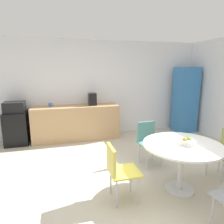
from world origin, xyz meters
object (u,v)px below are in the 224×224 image
object	(u,v)px
coffee_maker	(92,99)
chair_teal	(148,138)
locker_cabinet	(185,100)
chair_yellow	(118,167)
mini_fridge	(17,128)
fruit_bowl	(188,142)
mug_white	(50,105)
round_table	(182,152)
microwave	(14,107)

from	to	relation	value
coffee_maker	chair_teal	bearing A→B (deg)	-66.14
locker_cabinet	chair_yellow	size ratio (longest dim) A/B	2.28
mini_fridge	fruit_bowl	bearing A→B (deg)	-45.02
mug_white	chair_teal	bearing A→B (deg)	-44.80
chair_teal	fruit_bowl	world-z (taller)	fruit_bowl
chair_teal	chair_yellow	bearing A→B (deg)	-132.70
mini_fridge	mug_white	world-z (taller)	mug_white
mini_fridge	coffee_maker	bearing A→B (deg)	0.00
round_table	coffee_maker	bearing A→B (deg)	107.48
chair_teal	mug_white	distance (m)	2.67
locker_cabinet	mug_white	world-z (taller)	locker_cabinet
round_table	mug_white	bearing A→B (deg)	124.39
mini_fridge	microwave	distance (m)	0.53
mini_fridge	chair_teal	distance (m)	3.25
chair_yellow	fruit_bowl	world-z (taller)	fruit_bowl
fruit_bowl	chair_yellow	bearing A→B (deg)	177.43
mini_fridge	coffee_maker	size ratio (longest dim) A/B	2.52
mini_fridge	microwave	world-z (taller)	microwave
round_table	coffee_maker	distance (m)	2.97
chair_yellow	mug_white	world-z (taller)	mug_white
chair_teal	round_table	bearing A→B (deg)	-85.09
locker_cabinet	fruit_bowl	world-z (taller)	locker_cabinet
microwave	mini_fridge	bearing A→B (deg)	0.00
mini_fridge	round_table	distance (m)	3.96
chair_yellow	mini_fridge	bearing A→B (deg)	122.49
locker_cabinet	fruit_bowl	xyz separation A→B (m)	(-1.80, -2.75, -0.15)
locker_cabinet	chair_teal	world-z (taller)	locker_cabinet
mug_white	coffee_maker	bearing A→B (deg)	-3.16
locker_cabinet	round_table	distance (m)	3.30
chair_teal	mug_white	bearing A→B (deg)	135.20
chair_teal	coffee_maker	distance (m)	2.04
mug_white	microwave	bearing A→B (deg)	-175.90
mini_fridge	fruit_bowl	xyz separation A→B (m)	(2.84, -2.85, 0.40)
locker_cabinet	chair_yellow	world-z (taller)	locker_cabinet
mini_fridge	fruit_bowl	world-z (taller)	fruit_bowl
mini_fridge	mug_white	bearing A→B (deg)	4.10
mug_white	fruit_bowl	bearing A→B (deg)	-55.25
chair_teal	mug_white	size ratio (longest dim) A/B	6.43
microwave	coffee_maker	xyz separation A→B (m)	(1.91, 0.00, 0.12)
chair_yellow	coffee_maker	distance (m)	2.85
fruit_bowl	mug_white	bearing A→B (deg)	124.75
fruit_bowl	round_table	bearing A→B (deg)	142.85
chair_teal	fruit_bowl	distance (m)	1.09
mini_fridge	round_table	size ratio (longest dim) A/B	0.69
chair_teal	fruit_bowl	size ratio (longest dim) A/B	3.80
coffee_maker	mug_white	bearing A→B (deg)	176.84
round_table	microwave	bearing A→B (deg)	134.84
microwave	fruit_bowl	distance (m)	4.03
round_table	chair_teal	world-z (taller)	chair_teal
mini_fridge	mug_white	xyz separation A→B (m)	(0.83, 0.06, 0.54)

